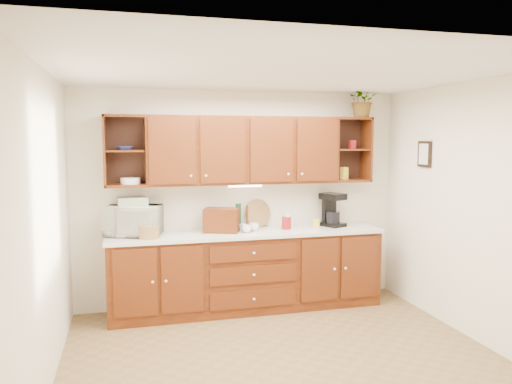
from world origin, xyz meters
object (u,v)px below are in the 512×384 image
bread_box (222,220)px  coffee_maker (332,210)px  microwave (133,221)px  potted_plant (363,100)px

bread_box → coffee_maker: (1.41, 0.07, 0.06)m
microwave → potted_plant: size_ratio=1.41×
coffee_maker → potted_plant: 1.42m
potted_plant → coffee_maker: bearing=-179.9°
bread_box → coffee_maker: 1.42m
coffee_maker → bread_box: bearing=159.7°
microwave → bread_box: bearing=13.6°
bread_box → coffee_maker: size_ratio=0.97×
microwave → bread_box: (1.00, -0.06, -0.03)m
potted_plant → microwave: bearing=-180.0°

